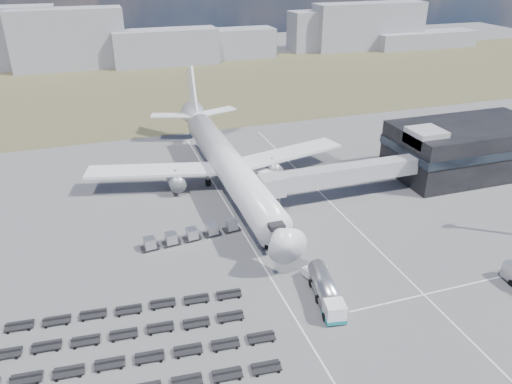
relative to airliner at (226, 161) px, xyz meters
name	(u,v)px	position (x,y,z in m)	size (l,w,h in m)	color
ground	(289,283)	(0.00, -32.38, -5.29)	(420.00, 420.00, 0.00)	#565659
grass_strip	(163,89)	(0.00, 77.62, -5.29)	(420.00, 90.00, 0.01)	brown
lane_markings	(343,259)	(9.77, -29.38, -5.29)	(47.12, 110.00, 0.01)	silver
terminal	(467,148)	(47.77, -8.41, -0.04)	(30.40, 16.40, 11.00)	black
jet_bridge	(331,176)	(15.90, -11.95, -0.24)	(30.30, 3.80, 7.05)	#939399
airliner	(226,161)	(0.00, 0.00, 0.00)	(51.59, 64.53, 17.62)	white
skyline	(95,41)	(-18.20, 119.05, 4.29)	(318.41, 25.10, 25.08)	gray
fuel_tanker	(326,291)	(3.04, -37.44, -3.66)	(4.26, 10.38, 3.26)	white
pushback_tug	(315,271)	(4.00, -31.82, -4.56)	(3.22, 1.81, 1.46)	white
catering_truck	(263,178)	(6.99, -1.25, -3.87)	(4.44, 6.54, 2.78)	white
uld_row	(192,234)	(-10.28, -17.06, -4.23)	(16.20, 3.45, 1.77)	black
baggage_dollies	(124,349)	(-22.64, -38.35, -4.91)	(34.71, 17.67, 0.77)	black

